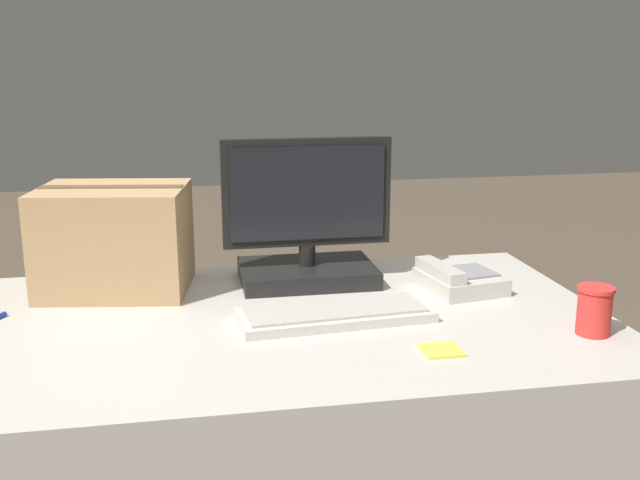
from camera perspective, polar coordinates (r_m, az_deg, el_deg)
office_desk at (r=1.87m, az=-7.48°, el=-16.71°), size 1.80×0.90×0.72m
monitor at (r=1.96m, az=-0.99°, el=0.59°), size 0.44×0.24×0.38m
keyboard at (r=1.71m, az=1.14°, el=-5.66°), size 0.45×0.20×0.03m
desk_phone at (r=1.95m, az=10.47°, el=-2.99°), size 0.21×0.22×0.07m
paper_cup_right at (r=1.72m, az=20.17°, el=-5.05°), size 0.08×0.08×0.11m
cardboard_box at (r=1.96m, az=-15.38°, el=0.05°), size 0.40×0.33×0.27m
sticky_note_pad at (r=1.56m, az=9.22°, el=-8.27°), size 0.08×0.08×0.01m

